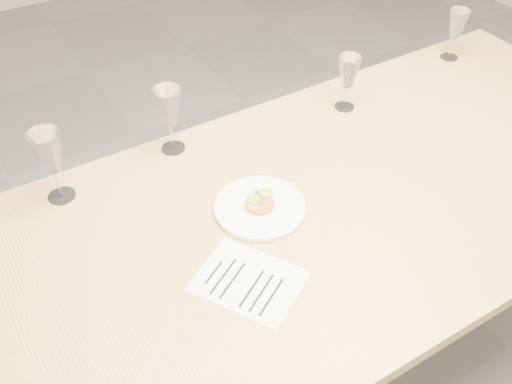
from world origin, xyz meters
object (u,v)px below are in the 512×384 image
dining_table (313,222)px  wine_glass_3 (457,25)px  recipe_sheet (249,281)px  dinner_plate (260,207)px  wine_glass_0 (49,154)px  wine_glass_2 (348,73)px  wine_glass_1 (169,108)px

dining_table → wine_glass_3: 1.02m
dining_table → recipe_sheet: 0.33m
dinner_plate → wine_glass_0: bearing=143.0°
recipe_sheet → wine_glass_0: (-0.29, 0.53, 0.15)m
dinner_plate → recipe_sheet: dinner_plate is taller
wine_glass_0 → wine_glass_2: (0.95, -0.06, -0.02)m
recipe_sheet → wine_glass_1: wine_glass_1 is taller
recipe_sheet → wine_glass_3: bearing=-6.8°
recipe_sheet → wine_glass_0: bearing=88.1°
wine_glass_0 → wine_glass_1: (0.36, 0.04, -0.00)m
wine_glass_0 → wine_glass_3: (1.50, 0.00, -0.02)m
wine_glass_0 → dining_table: bearing=-34.0°
recipe_sheet → wine_glass_1: bearing=52.5°
dining_table → wine_glass_2: 0.53m
dining_table → wine_glass_2: (0.36, 0.34, 0.20)m
dining_table → wine_glass_0: bearing=146.0°
wine_glass_0 → wine_glass_3: wine_glass_0 is taller
dining_table → wine_glass_0: 0.74m
wine_glass_0 → wine_glass_2: size_ratio=1.16×
recipe_sheet → wine_glass_1: size_ratio=1.47×
dinner_plate → wine_glass_0: wine_glass_0 is taller
wine_glass_0 → recipe_sheet: bearing=-61.2°
dining_table → wine_glass_3: size_ratio=12.67×
wine_glass_0 → wine_glass_2: 0.95m
recipe_sheet → wine_glass_1: 0.59m
dining_table → recipe_sheet: recipe_sheet is taller
wine_glass_3 → wine_glass_1: bearing=178.3°
wine_glass_1 → wine_glass_3: 1.14m
dining_table → wine_glass_1: (-0.23, 0.43, 0.22)m
dinner_plate → wine_glass_2: (0.50, 0.28, 0.12)m
dinner_plate → wine_glass_3: (1.05, 0.34, 0.12)m
dining_table → wine_glass_1: bearing=117.6°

